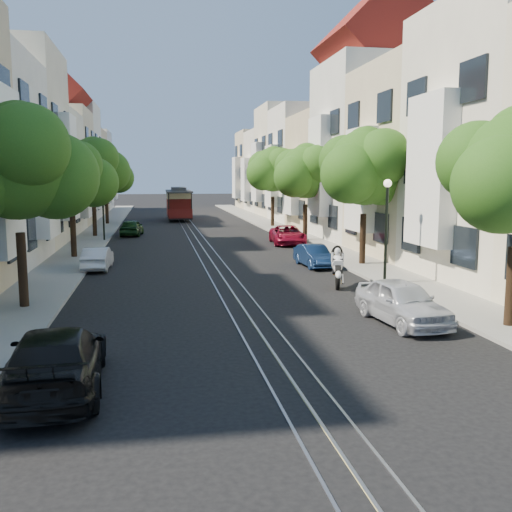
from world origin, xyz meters
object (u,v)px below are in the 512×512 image
tree_w_a (18,166)px  parked_car_w_mid (97,258)px  parked_car_e_near (402,302)px  tree_e_b (366,169)px  tree_e_c (307,173)px  lamp_east (387,215)px  lamp_west (103,200)px  sportbike_rider (337,265)px  parked_car_e_far (288,235)px  cable_car (179,202)px  tree_w_d (106,174)px  parked_car_e_mid (314,256)px  parked_car_w_near (56,360)px  tree_e_d (273,171)px  parked_car_w_far (132,227)px  tree_w_c (93,167)px  tree_w_b (72,176)px

tree_w_a → parked_car_w_mid: 9.23m
parked_car_e_near → tree_e_b: bearing=69.7°
tree_e_c → lamp_east: (-0.96, -15.98, -1.75)m
lamp_west → parked_car_w_mid: lamp_west is taller
sportbike_rider → parked_car_e_far: 14.54m
parked_car_w_mid → cable_car: bearing=-97.3°
tree_e_c → tree_w_d: bearing=132.0°
tree_e_c → sportbike_rider: bearing=-100.6°
parked_car_e_mid → parked_car_w_near: parked_car_w_near is taller
tree_e_c → tree_e_d: (0.00, 11.00, 0.27)m
tree_w_a → parked_car_w_mid: size_ratio=2.03×
tree_e_c → parked_car_w_far: (-11.87, 5.71, -3.98)m
tree_w_c → parked_car_w_mid: size_ratio=2.15×
tree_e_b → lamp_east: 5.41m
tree_e_b → tree_e_c: 11.00m
parked_car_e_near → parked_car_w_mid: (-10.00, 11.92, -0.12)m
tree_e_d → tree_w_a: (-14.40, -29.00, -0.13)m
tree_w_d → sportbike_rider: bearing=-70.4°
cable_car → tree_e_c: bearing=-69.4°
tree_e_b → tree_e_d: (0.00, 22.00, 0.13)m
tree_w_a → sportbike_rider: size_ratio=3.52×
tree_w_b → tree_w_a: bearing=-90.0°
sportbike_rider → lamp_east: bearing=18.4°
lamp_west → tree_w_b: bearing=-96.0°
tree_w_c → parked_car_w_mid: 15.67m
lamp_west → tree_e_d: bearing=33.5°
lamp_east → parked_car_w_mid: size_ratio=1.26×
tree_w_a → tree_w_b: bearing=90.0°
parked_car_e_mid → tree_w_a: bearing=-152.9°
lamp_east → parked_car_w_far: size_ratio=1.15×
tree_e_b → parked_car_w_mid: size_ratio=2.03×
parked_car_w_near → tree_w_a: bearing=-76.8°
tree_e_c → parked_car_e_near: tree_e_c is taller
tree_e_c → parked_car_w_mid: size_ratio=1.98×
tree_e_c → sportbike_rider: size_ratio=3.44×
lamp_east → tree_e_b: bearing=79.1°
tree_w_a → tree_w_d: size_ratio=1.03×
parked_car_e_far → tree_w_d: bearing=130.6°
parked_car_w_near → tree_e_d: bearing=-111.1°
tree_w_a → sportbike_rider: 12.17m
sportbike_rider → parked_car_w_mid: sportbike_rider is taller
lamp_west → sportbike_rider: bearing=-59.8°
parked_car_e_near → parked_car_w_far: 28.99m
tree_e_d → parked_car_w_near: 38.97m
tree_w_c → parked_car_w_far: (2.53, 0.71, -4.45)m
tree_w_c → lamp_east: size_ratio=1.71×
tree_e_d → parked_car_w_mid: 24.93m
parked_car_e_mid → lamp_west: bearing=126.7°
tree_e_b → parked_car_e_far: 10.40m
tree_w_b → cable_car: 27.63m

